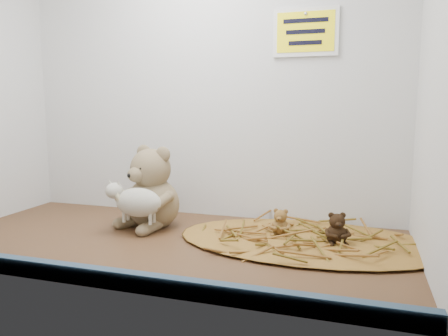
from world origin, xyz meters
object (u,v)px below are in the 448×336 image
(main_teddy, at_px, (152,186))
(toy_lamb, at_px, (139,202))
(mini_teddy_tan, at_px, (281,221))
(mini_teddy_brown, at_px, (337,227))

(main_teddy, distance_m, toy_lamb, 0.09)
(mini_teddy_tan, bearing_deg, main_teddy, -179.15)
(mini_teddy_brown, bearing_deg, mini_teddy_tan, 151.26)
(mini_teddy_tan, relative_size, mini_teddy_brown, 0.89)
(toy_lamb, distance_m, mini_teddy_brown, 0.52)
(main_teddy, relative_size, mini_teddy_tan, 3.35)
(main_teddy, distance_m, mini_teddy_tan, 0.38)
(main_teddy, relative_size, mini_teddy_brown, 2.99)
(toy_lamb, height_order, mini_teddy_brown, toy_lamb)
(toy_lamb, xyz_separation_m, mini_teddy_tan, (0.37, 0.08, -0.04))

